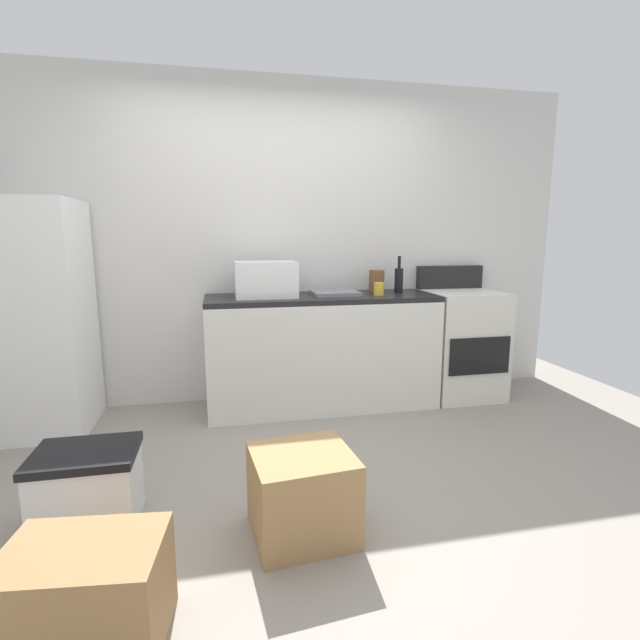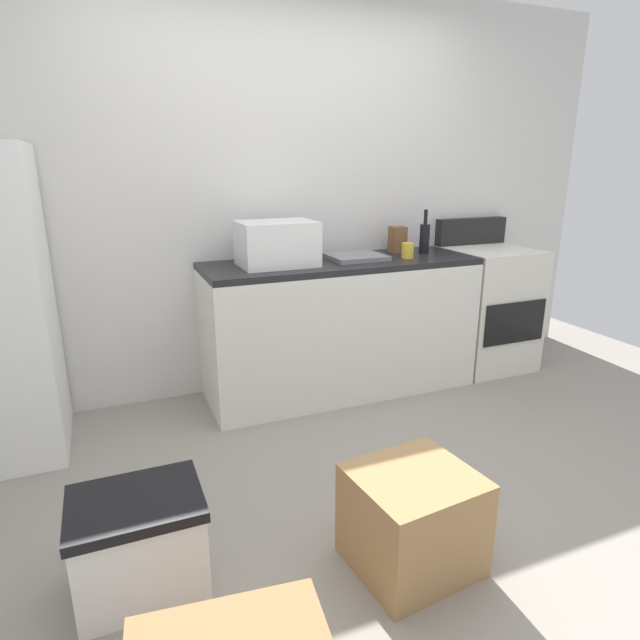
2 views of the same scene
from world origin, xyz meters
The scene contains 13 objects.
ground_plane centered at (0.00, 0.00, 0.00)m, with size 6.00×6.00×0.00m, color gray.
wall_back centered at (0.00, 1.55, 1.30)m, with size 5.00×0.10×2.60m, color silver.
kitchen_counter centered at (0.30, 1.20, 0.45)m, with size 1.80×0.60×0.90m.
refrigerator centered at (-1.75, 1.15, 0.80)m, with size 0.68×0.66×1.60m, color white.
stove_oven centered at (1.52, 1.21, 0.47)m, with size 0.60×0.61×1.10m.
microwave centered at (-0.14, 1.19, 1.04)m, with size 0.46×0.34×0.27m, color white.
sink_basin centered at (0.41, 1.21, 0.92)m, with size 0.36×0.32×0.03m, color slate.
wine_bottle centered at (0.96, 1.24, 1.01)m, with size 0.07×0.07×0.30m.
coffee_mug centered at (0.74, 1.11, 0.95)m, with size 0.08×0.08×0.10m, color gold.
knife_block centered at (0.80, 1.34, 0.99)m, with size 0.10×0.10×0.18m, color brown.
cardboard_box_large centered at (-0.95, -0.87, 0.18)m, with size 0.51×0.36×0.36m, color olive.
cardboard_box_medium centered at (-0.14, -0.43, 0.20)m, with size 0.45×0.41×0.39m, color #A37A4C.
storage_bin centered at (-1.12, -0.16, 0.19)m, with size 0.46×0.36×0.38m.
Camera 1 is at (-0.47, -2.36, 1.36)m, focal length 26.24 mm.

